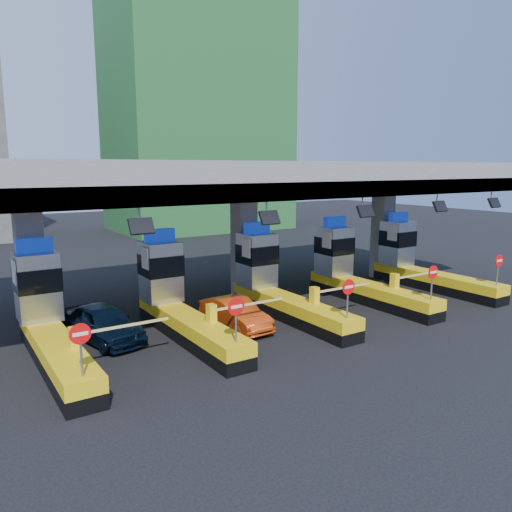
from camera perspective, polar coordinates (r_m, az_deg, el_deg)
ground at (r=23.47m, az=2.52°, el=-6.64°), size 120.00×120.00×0.00m
toll_canopy at (r=24.87m, az=-1.26°, el=8.66°), size 28.00×12.09×7.00m
toll_lane_far_left at (r=19.55m, az=-22.76°, el=-6.63°), size 4.43×8.00×4.16m
toll_lane_left at (r=20.93m, az=-9.16°, el=-4.87°), size 4.43×8.00×4.16m
toll_lane_center at (r=23.32m, az=2.15°, el=-3.19°), size 4.43×8.00×4.16m
toll_lane_right at (r=26.45m, az=11.05°, el=-1.77°), size 4.43×8.00×4.16m
toll_lane_far_right at (r=30.09m, az=17.92°, el=-0.65°), size 4.43×8.00×4.16m
bg_building_scaffold at (r=56.64m, az=-6.74°, el=17.41°), size 18.00×12.00×28.00m
van at (r=20.64m, az=-17.08°, el=-7.34°), size 2.62×4.58×1.47m
red_car at (r=21.27m, az=-2.39°, el=-6.61°), size 1.55×3.97×1.29m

